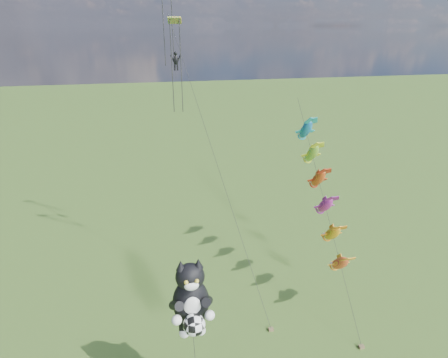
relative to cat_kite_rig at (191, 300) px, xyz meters
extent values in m
ellipsoid|color=black|center=(0.00, 0.21, -0.35)|extent=(2.25, 1.84, 3.25)
ellipsoid|color=black|center=(0.00, 0.11, 1.58)|extent=(1.74, 1.57, 1.65)
cone|color=black|center=(-0.51, 0.11, 2.45)|extent=(0.57, 0.57, 0.61)
cone|color=black|center=(0.51, 0.11, 2.45)|extent=(0.57, 0.57, 0.61)
ellipsoid|color=white|center=(0.00, -0.55, 1.43)|extent=(0.86, 0.43, 0.59)
ellipsoid|color=white|center=(0.00, -0.55, -0.04)|extent=(1.02, 0.39, 1.34)
sphere|color=gold|center=(-0.30, -0.62, 1.77)|extent=(0.24, 0.24, 0.24)
sphere|color=gold|center=(0.30, -0.62, 1.77)|extent=(0.24, 0.24, 0.24)
sphere|color=white|center=(-0.97, -0.85, -0.60)|extent=(0.61, 0.61, 0.61)
sphere|color=white|center=(0.97, -0.85, -0.60)|extent=(0.61, 0.61, 0.61)
sphere|color=white|center=(-0.51, 0.06, -2.53)|extent=(0.65, 0.65, 0.65)
sphere|color=white|center=(0.51, 0.06, -2.53)|extent=(0.65, 0.65, 0.65)
sphere|color=white|center=(0.00, -1.16, -0.86)|extent=(1.29, 1.29, 1.29)
cube|color=brown|center=(12.72, 0.77, -7.22)|extent=(0.40, 0.30, 0.22)
cylinder|color=black|center=(12.74, 8.67, 0.72)|extent=(0.07, 15.83, 15.82)
ellipsoid|color=red|center=(12.73, 5.19, -2.76)|extent=(0.89, 2.49, 2.49)
ellipsoid|color=yellow|center=(12.73, 6.96, -0.99)|extent=(0.89, 2.49, 2.49)
ellipsoid|color=#D833AC|center=(12.74, 8.73, 0.78)|extent=(0.89, 2.49, 2.49)
ellipsoid|color=orange|center=(12.74, 10.51, 2.55)|extent=(0.89, 2.49, 2.49)
ellipsoid|color=green|center=(12.74, 12.28, 4.32)|extent=(0.89, 2.49, 2.49)
ellipsoid|color=blue|center=(12.75, 14.05, 6.09)|extent=(0.89, 2.49, 2.49)
cube|color=brown|center=(6.61, 3.81, -7.22)|extent=(0.40, 0.30, 0.22)
cylinder|color=black|center=(3.70, 11.83, 4.52)|extent=(5.84, 16.08, 23.42)
cube|color=#139241|center=(1.16, 16.72, 15.58)|extent=(1.24, 0.78, 0.59)
cylinder|color=black|center=(0.76, 16.72, 11.57)|extent=(0.08, 0.08, 8.02)
cylinder|color=black|center=(1.56, 16.72, 11.57)|extent=(0.08, 0.08, 8.02)
cylinder|color=black|center=(0.39, 19.86, 15.15)|extent=(0.08, 0.08, 7.55)
cylinder|color=black|center=(1.21, 19.86, 15.15)|extent=(0.08, 0.08, 7.55)
camera|label=1|loc=(-1.70, -17.92, 15.13)|focal=30.00mm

